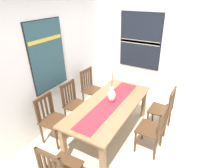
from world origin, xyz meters
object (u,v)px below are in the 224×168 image
object	(u,v)px
chair_1	(163,109)
chair_4	(153,128)
painting_on_back_wall	(48,56)
painting_on_side_wall	(140,41)
centerpiece_vase	(112,95)
chair_2	(74,103)
dining_table	(110,108)
chair_0	(52,118)
chair_5	(91,88)

from	to	relation	value
chair_1	chair_4	xyz separation A→B (m)	(-0.64, 0.00, -0.01)
painting_on_back_wall	painting_on_side_wall	bearing A→B (deg)	-31.59
centerpiece_vase	chair_2	world-z (taller)	centerpiece_vase
dining_table	chair_0	xyz separation A→B (m)	(-0.62, 0.88, -0.13)
chair_1	painting_on_side_wall	world-z (taller)	painting_on_side_wall
chair_4	painting_on_back_wall	size ratio (longest dim) A/B	0.70
chair_0	chair_1	size ratio (longest dim) A/B	0.98
chair_0	chair_2	distance (m)	0.60
painting_on_back_wall	centerpiece_vase	bearing A→B (deg)	-77.14
painting_on_side_wall	chair_1	bearing A→B (deg)	-137.18
chair_4	painting_on_side_wall	xyz separation A→B (m)	(1.66, 0.93, 1.03)
dining_table	chair_1	size ratio (longest dim) A/B	2.02
chair_4	chair_5	size ratio (longest dim) A/B	0.95
chair_1	chair_4	world-z (taller)	chair_1
dining_table	painting_on_side_wall	xyz separation A→B (m)	(1.65, 0.08, 0.89)
centerpiece_vase	chair_0	size ratio (longest dim) A/B	0.73
chair_2	chair_5	size ratio (longest dim) A/B	0.98
dining_table	painting_on_side_wall	world-z (taller)	painting_on_side_wall
chair_5	painting_on_side_wall	xyz separation A→B (m)	(0.97, -0.80, 1.01)
chair_5	painting_on_back_wall	bearing A→B (deg)	159.25
centerpiece_vase	chair_2	size ratio (longest dim) A/B	0.72
chair_2	painting_on_side_wall	world-z (taller)	painting_on_side_wall
chair_1	painting_on_back_wall	world-z (taller)	painting_on_back_wall
chair_1	chair_5	bearing A→B (deg)	88.72
chair_0	chair_1	xyz separation A→B (m)	(1.26, -1.74, 0.01)
chair_4	painting_on_back_wall	bearing A→B (deg)	94.94
chair_1	chair_5	xyz separation A→B (m)	(0.04, 1.74, 0.01)
chair_2	painting_on_back_wall	bearing A→B (deg)	112.66
chair_2	chair_4	size ratio (longest dim) A/B	1.03
dining_table	chair_5	size ratio (longest dim) A/B	2.01
dining_table	painting_on_back_wall	size ratio (longest dim) A/B	1.48
chair_5	dining_table	bearing A→B (deg)	-127.58
chair_0	chair_5	xyz separation A→B (m)	(1.30, 0.01, 0.01)
painting_on_back_wall	painting_on_side_wall	world-z (taller)	painting_on_side_wall
dining_table	painting_on_back_wall	world-z (taller)	painting_on_back_wall
centerpiece_vase	painting_on_back_wall	xyz separation A→B (m)	(-0.28, 1.21, 0.63)
chair_1	painting_on_back_wall	size ratio (longest dim) A/B	0.73
chair_4	chair_5	distance (m)	1.87
chair_2	chair_4	bearing A→B (deg)	-89.32
chair_0	chair_2	size ratio (longest dim) A/B	0.99
dining_table	centerpiece_vase	distance (m)	0.26
centerpiece_vase	chair_0	bearing A→B (deg)	129.28
chair_2	painting_on_side_wall	distance (m)	2.10
chair_0	painting_on_back_wall	bearing A→B (deg)	37.02
chair_1	painting_on_side_wall	size ratio (longest dim) A/B	0.73
chair_1	chair_4	bearing A→B (deg)	179.66
painting_on_side_wall	dining_table	bearing A→B (deg)	-177.21
centerpiece_vase	chair_5	distance (m)	1.12
chair_4	chair_5	xyz separation A→B (m)	(0.68, 1.74, 0.02)
centerpiece_vase	dining_table	bearing A→B (deg)	-177.97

